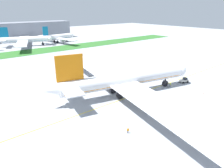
{
  "coord_description": "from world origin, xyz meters",
  "views": [
    {
      "loc": [
        -52.96,
        -53.72,
        31.86
      ],
      "look_at": [
        -3.5,
        5.78,
        3.84
      ],
      "focal_mm": 33.72,
      "sensor_mm": 36.0,
      "label": 1
    }
  ],
  "objects_px": {
    "airliner_foreground": "(124,80)",
    "ground_crew_wingwalker_port": "(192,119)",
    "pushback_tug": "(184,80)",
    "ground_crew_marshaller_front": "(170,84)",
    "parked_airliner_far_outer": "(57,37)",
    "ground_crew_wingwalker_starboard": "(128,130)",
    "traffic_cone_near_nose": "(203,93)",
    "parked_airliner_far_right": "(24,40)"
  },
  "relations": [
    {
      "from": "airliner_foreground",
      "to": "ground_crew_wingwalker_port",
      "type": "height_order",
      "value": "airliner_foreground"
    },
    {
      "from": "pushback_tug",
      "to": "ground_crew_marshaller_front",
      "type": "relative_size",
      "value": 3.32
    },
    {
      "from": "parked_airliner_far_outer",
      "to": "ground_crew_wingwalker_port",
      "type": "bearing_deg",
      "value": -102.72
    },
    {
      "from": "ground_crew_wingwalker_starboard",
      "to": "traffic_cone_near_nose",
      "type": "height_order",
      "value": "ground_crew_wingwalker_starboard"
    },
    {
      "from": "airliner_foreground",
      "to": "parked_airliner_far_outer",
      "type": "relative_size",
      "value": 1.69
    },
    {
      "from": "airliner_foreground",
      "to": "parked_airliner_far_right",
      "type": "distance_m",
      "value": 137.12
    },
    {
      "from": "ground_crew_marshaller_front",
      "to": "parked_airliner_far_outer",
      "type": "relative_size",
      "value": 0.03
    },
    {
      "from": "traffic_cone_near_nose",
      "to": "ground_crew_wingwalker_starboard",
      "type": "bearing_deg",
      "value": -178.65
    },
    {
      "from": "ground_crew_wingwalker_port",
      "to": "parked_airliner_far_right",
      "type": "bearing_deg",
      "value": 87.77
    },
    {
      "from": "ground_crew_wingwalker_starboard",
      "to": "parked_airliner_far_outer",
      "type": "bearing_deg",
      "value": 70.31
    },
    {
      "from": "ground_crew_wingwalker_port",
      "to": "ground_crew_wingwalker_starboard",
      "type": "relative_size",
      "value": 0.95
    },
    {
      "from": "airliner_foreground",
      "to": "pushback_tug",
      "type": "xyz_separation_m",
      "value": [
        30.77,
        -7.2,
        -5.03
      ]
    },
    {
      "from": "pushback_tug",
      "to": "parked_airliner_far_outer",
      "type": "distance_m",
      "value": 143.49
    },
    {
      "from": "airliner_foreground",
      "to": "ground_crew_wingwalker_starboard",
      "type": "height_order",
      "value": "airliner_foreground"
    },
    {
      "from": "airliner_foreground",
      "to": "ground_crew_wingwalker_starboard",
      "type": "relative_size",
      "value": 59.18
    },
    {
      "from": "parked_airliner_far_outer",
      "to": "airliner_foreground",
      "type": "bearing_deg",
      "value": -105.81
    },
    {
      "from": "pushback_tug",
      "to": "ground_crew_wingwalker_starboard",
      "type": "relative_size",
      "value": 3.47
    },
    {
      "from": "ground_crew_marshaller_front",
      "to": "traffic_cone_near_nose",
      "type": "distance_m",
      "value": 13.68
    },
    {
      "from": "parked_airliner_far_right",
      "to": "parked_airliner_far_outer",
      "type": "xyz_separation_m",
      "value": [
        30.69,
        -0.89,
        -0.21
      ]
    },
    {
      "from": "ground_crew_wingwalker_starboard",
      "to": "pushback_tug",
      "type": "bearing_deg",
      "value": 15.74
    },
    {
      "from": "pushback_tug",
      "to": "ground_crew_wingwalker_starboard",
      "type": "distance_m",
      "value": 50.26
    },
    {
      "from": "parked_airliner_far_right",
      "to": "parked_airliner_far_outer",
      "type": "relative_size",
      "value": 1.23
    },
    {
      "from": "ground_crew_wingwalker_starboard",
      "to": "parked_airliner_far_right",
      "type": "bearing_deg",
      "value": 80.84
    },
    {
      "from": "ground_crew_wingwalker_starboard",
      "to": "traffic_cone_near_nose",
      "type": "distance_m",
      "value": 41.96
    },
    {
      "from": "ground_crew_wingwalker_port",
      "to": "ground_crew_wingwalker_starboard",
      "type": "bearing_deg",
      "value": 157.89
    },
    {
      "from": "ground_crew_wingwalker_starboard",
      "to": "parked_airliner_far_right",
      "type": "relative_size",
      "value": 0.02
    },
    {
      "from": "ground_crew_marshaller_front",
      "to": "ground_crew_wingwalker_port",
      "type": "bearing_deg",
      "value": -132.01
    },
    {
      "from": "ground_crew_marshaller_front",
      "to": "parked_airliner_far_right",
      "type": "distance_m",
      "value": 144.16
    },
    {
      "from": "pushback_tug",
      "to": "ground_crew_wingwalker_port",
      "type": "relative_size",
      "value": 3.67
    },
    {
      "from": "ground_crew_wingwalker_port",
      "to": "airliner_foreground",
      "type": "bearing_deg",
      "value": 92.78
    },
    {
      "from": "ground_crew_wingwalker_port",
      "to": "pushback_tug",
      "type": "bearing_deg",
      "value": 35.99
    },
    {
      "from": "ground_crew_wingwalker_port",
      "to": "ground_crew_marshaller_front",
      "type": "distance_m",
      "value": 29.59
    },
    {
      "from": "pushback_tug",
      "to": "traffic_cone_near_nose",
      "type": "xyz_separation_m",
      "value": [
        -6.44,
        -12.65,
        -0.7
      ]
    },
    {
      "from": "parked_airliner_far_right",
      "to": "parked_airliner_far_outer",
      "type": "height_order",
      "value": "parked_airliner_far_right"
    },
    {
      "from": "traffic_cone_near_nose",
      "to": "ground_crew_marshaller_front",
      "type": "bearing_deg",
      "value": 103.33
    },
    {
      "from": "ground_crew_wingwalker_port",
      "to": "ground_crew_wingwalker_starboard",
      "type": "height_order",
      "value": "ground_crew_wingwalker_starboard"
    },
    {
      "from": "airliner_foreground",
      "to": "parked_airliner_far_right",
      "type": "xyz_separation_m",
      "value": [
        7.83,
        136.9,
        -0.33
      ]
    },
    {
      "from": "ground_crew_marshaller_front",
      "to": "traffic_cone_near_nose",
      "type": "bearing_deg",
      "value": -76.67
    },
    {
      "from": "airliner_foreground",
      "to": "parked_airliner_far_outer",
      "type": "xyz_separation_m",
      "value": [
        38.52,
        136.01,
        -0.54
      ]
    },
    {
      "from": "ground_crew_wingwalker_port",
      "to": "ground_crew_marshaller_front",
      "type": "relative_size",
      "value": 0.9
    },
    {
      "from": "parked_airliner_far_right",
      "to": "parked_airliner_far_outer",
      "type": "distance_m",
      "value": 30.71
    },
    {
      "from": "pushback_tug",
      "to": "ground_crew_wingwalker_starboard",
      "type": "xyz_separation_m",
      "value": [
        -48.37,
        -13.64,
        0.03
      ]
    }
  ]
}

